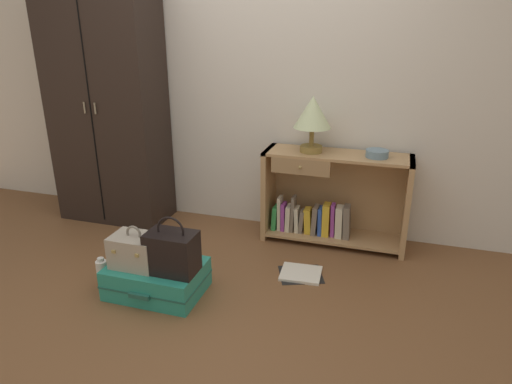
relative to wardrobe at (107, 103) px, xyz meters
The scene contains 11 objects.
ground_plane 2.02m from the wardrobe, 43.88° to the right, with size 9.00×9.00×0.00m, color brown.
back_wall 1.32m from the wardrobe, 13.25° to the left, with size 6.40×0.10×2.60m, color silver.
wardrobe is the anchor object (origin of this frame).
bookshelf 2.03m from the wardrobe, ahead, with size 1.12×0.35×0.74m.
table_lamp 1.76m from the wardrobe, ahead, with size 0.28×0.28×0.43m.
bowl 2.26m from the wardrobe, ahead, with size 0.17×0.17×0.05m, color slate.
suitcase_large 1.70m from the wardrobe, 47.07° to the right, with size 0.61×0.44×0.20m.
train_case 1.55m from the wardrobe, 51.67° to the right, with size 0.30×0.23×0.28m.
handbag 1.70m from the wardrobe, 44.04° to the right, with size 0.31×0.20×0.38m.
bottle 1.54m from the wardrobe, 61.82° to the right, with size 0.07×0.07×0.21m.
open_book_on_floor 2.16m from the wardrobe, 16.59° to the right, with size 0.37×0.35×0.02m.
Camera 1 is at (1.10, -2.11, 1.68)m, focal length 31.86 mm.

